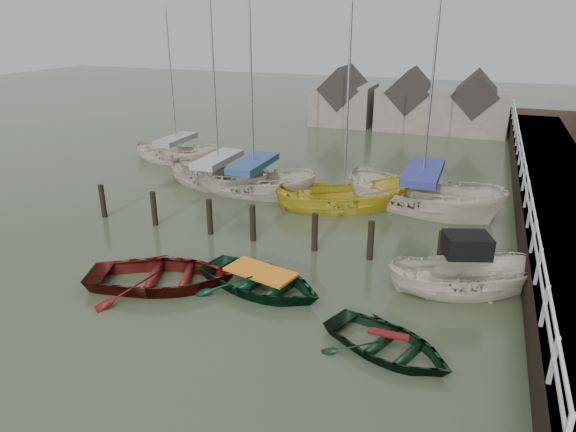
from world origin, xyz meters
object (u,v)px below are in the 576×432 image
at_px(rowboat_dkgreen, 387,351).
at_px(motorboat, 461,289).
at_px(sailboat_a, 219,186).
at_px(sailboat_d, 420,207).
at_px(rowboat_green, 261,289).
at_px(sailboat_e, 178,160).
at_px(sailboat_b, 254,192).
at_px(sailboat_c, 343,207).
at_px(rowboat_red, 163,285).

relative_size(rowboat_dkgreen, motorboat, 0.71).
distance_m(motorboat, sailboat_a, 13.42).
bearing_deg(rowboat_dkgreen, motorboat, 0.27).
xyz_separation_m(motorboat, sailboat_d, (-2.13, 7.01, -0.03)).
height_order(rowboat_green, sailboat_e, sailboat_e).
relative_size(motorboat, sailboat_e, 0.51).
height_order(rowboat_dkgreen, sailboat_a, sailboat_a).
relative_size(rowboat_green, sailboat_a, 0.35).
relative_size(rowboat_green, rowboat_dkgreen, 1.21).
bearing_deg(sailboat_b, sailboat_e, 60.19).
bearing_deg(sailboat_e, sailboat_d, -100.84).
bearing_deg(motorboat, rowboat_green, 90.37).
distance_m(rowboat_green, sailboat_b, 9.28).
distance_m(sailboat_a, sailboat_d, 9.60).
bearing_deg(rowboat_green, sailboat_e, 54.60).
bearing_deg(rowboat_green, motorboat, -57.35).
distance_m(sailboat_c, sailboat_d, 3.32).
bearing_deg(rowboat_dkgreen, sailboat_b, 61.51).
height_order(rowboat_red, rowboat_dkgreen, rowboat_red).
relative_size(sailboat_a, sailboat_e, 1.27).
xyz_separation_m(sailboat_a, sailboat_b, (1.96, -0.20, -0.00)).
distance_m(sailboat_a, sailboat_e, 5.68).
xyz_separation_m(sailboat_a, sailboat_e, (-4.54, 3.42, -0.00)).
height_order(motorboat, sailboat_c, sailboat_c).
distance_m(sailboat_c, sailboat_e, 11.66).
bearing_deg(rowboat_green, rowboat_red, 119.41).
distance_m(rowboat_green, rowboat_dkgreen, 4.55).
bearing_deg(sailboat_d, motorboat, -145.96).
bearing_deg(sailboat_a, rowboat_green, -130.50).
bearing_deg(sailboat_d, sailboat_b, 112.16).
xyz_separation_m(sailboat_a, sailboat_d, (9.59, 0.47, -0.00)).
distance_m(sailboat_b, sailboat_e, 7.44).
relative_size(rowboat_dkgreen, sailboat_a, 0.29).
height_order(rowboat_green, motorboat, motorboat).
bearing_deg(sailboat_d, rowboat_red, 163.64).
distance_m(rowboat_dkgreen, motorboat, 4.05).
xyz_separation_m(rowboat_dkgreen, sailboat_a, (-10.20, 10.30, 0.07)).
bearing_deg(sailboat_c, sailboat_b, 61.31).
height_order(motorboat, sailboat_d, sailboat_d).
distance_m(rowboat_red, sailboat_d, 11.85).
relative_size(rowboat_red, motorboat, 0.95).
distance_m(rowboat_green, motorboat, 6.07).
relative_size(rowboat_red, rowboat_green, 1.11).
xyz_separation_m(rowboat_red, sailboat_e, (-7.58, 12.83, 0.06)).
height_order(sailboat_b, sailboat_c, sailboat_b).
height_order(rowboat_red, sailboat_d, sailboat_d).
relative_size(rowboat_dkgreen, sailboat_b, 0.32).
xyz_separation_m(rowboat_red, sailboat_c, (3.38, 8.86, 0.01)).
distance_m(motorboat, sailboat_b, 11.64).
xyz_separation_m(rowboat_green, sailboat_c, (0.43, 8.01, 0.01)).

